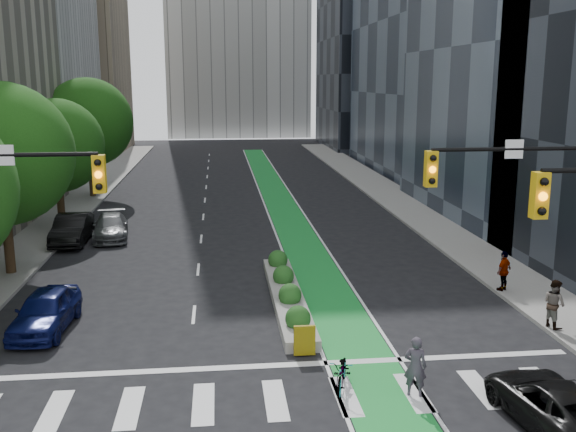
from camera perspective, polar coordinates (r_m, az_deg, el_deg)
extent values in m
plane|color=black|center=(19.56, -1.41, -14.67)|extent=(160.00, 160.00, 0.00)
cube|color=gray|center=(44.53, -19.56, 0.01)|extent=(3.60, 90.00, 0.15)
cube|color=gray|center=(45.29, 10.88, 0.69)|extent=(3.60, 90.00, 0.15)
cube|color=#1A8F34|center=(48.43, -0.88, 1.55)|extent=(2.20, 70.00, 0.01)
cube|color=tan|center=(85.57, -19.37, 14.15)|extent=(14.00, 16.00, 26.00)
cube|color=black|center=(88.23, 8.12, 15.26)|extent=(14.00, 18.00, 28.00)
cylinder|color=black|center=(31.57, -23.73, -0.47)|extent=(0.44, 0.44, 5.04)
sphere|color=#184A10|center=(31.11, -24.20, 5.04)|extent=(6.40, 6.40, 6.40)
cylinder|color=black|center=(41.09, -19.62, 2.13)|extent=(0.44, 0.44, 4.48)
sphere|color=#184A10|center=(40.75, -19.89, 5.90)|extent=(5.60, 5.60, 5.60)
cylinder|color=black|center=(50.72, -17.11, 4.43)|extent=(0.44, 0.44, 5.15)
sphere|color=#184A10|center=(50.44, -17.33, 7.95)|extent=(6.60, 6.60, 6.60)
cube|color=gold|center=(18.40, -16.43, 3.61)|extent=(0.34, 0.28, 1.05)
sphere|color=orange|center=(18.24, -16.51, 3.53)|extent=(0.20, 0.20, 0.20)
cube|color=white|center=(18.90, -23.97, 4.96)|extent=(0.55, 0.04, 0.55)
cylinder|color=black|center=(20.11, 20.13, 5.62)|extent=(5.50, 0.12, 0.12)
cube|color=gold|center=(19.12, 12.58, 4.11)|extent=(0.34, 0.28, 1.05)
sphere|color=orange|center=(18.97, 12.74, 4.04)|extent=(0.20, 0.20, 0.20)
cube|color=white|center=(19.96, 19.46, 5.63)|extent=(0.55, 0.04, 0.55)
cube|color=gold|center=(15.41, 21.46, 1.72)|extent=(0.34, 0.28, 1.05)
sphere|color=orange|center=(15.27, 21.73, 1.62)|extent=(0.20, 0.20, 0.20)
cube|color=gray|center=(26.02, -0.07, -7.26)|extent=(1.20, 10.00, 0.40)
cube|color=yellow|center=(21.08, 1.48, -10.99)|extent=(0.70, 0.12, 1.00)
sphere|color=#194C19|center=(22.60, 0.89, -9.08)|extent=(0.90, 0.90, 0.90)
sphere|color=#194C19|center=(24.93, 0.18, -7.03)|extent=(0.90, 0.90, 0.90)
sphere|color=#194C19|center=(27.30, -0.41, -5.33)|extent=(0.90, 0.90, 0.90)
sphere|color=#194C19|center=(29.68, -0.90, -3.91)|extent=(0.90, 0.90, 0.90)
imported|color=gray|center=(19.16, 4.86, -13.66)|extent=(1.17, 1.99, 0.99)
imported|color=#3E3843|center=(18.86, 11.24, -12.97)|extent=(0.75, 0.61, 1.78)
imported|color=#0C1249|center=(24.62, -20.76, -7.89)|extent=(2.01, 4.41, 1.47)
imported|color=black|center=(37.07, -18.65, -1.11)|extent=(1.76, 4.80, 1.57)
imported|color=#505254|center=(37.54, -15.48, -0.94)|extent=(2.40, 4.77, 1.33)
imported|color=black|center=(18.50, 22.50, -15.16)|extent=(2.50, 4.63, 1.23)
imported|color=gray|center=(24.80, 22.59, -7.19)|extent=(0.85, 0.98, 1.74)
imported|color=gray|center=(28.27, 18.64, -4.64)|extent=(1.04, 0.92, 1.69)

